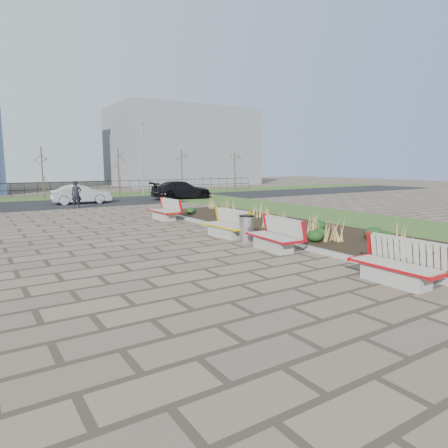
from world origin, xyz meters
TOP-DOWN VIEW (x-y plane):
  - ground at (0.00, 0.00)m, footprint 120.00×120.00m
  - planting_bed at (6.25, 5.00)m, footprint 4.50×18.00m
  - planting_curb at (3.92, 5.00)m, footprint 0.16×18.00m
  - grass_verge_near at (11.00, 5.00)m, footprint 5.00×38.00m
  - grass_verge_far at (0.00, 28.00)m, footprint 80.00×5.00m
  - road at (0.00, 22.00)m, footprint 80.00×7.00m
  - bench_a at (3.00, -1.86)m, footprint 0.91×2.10m
  - bench_b at (3.00, 2.46)m, footprint 1.07×2.17m
  - bench_c at (3.00, 5.27)m, footprint 1.03×2.15m
  - bench_d at (3.00, 10.78)m, footprint 0.96×2.12m
  - litter_bin at (3.21, 4.16)m, footprint 0.54×0.54m
  - pedestrian at (0.65, 18.48)m, footprint 0.64×0.44m
  - car_silver at (1.60, 21.34)m, footprint 4.00×1.60m
  - car_black at (9.10, 20.86)m, footprint 4.95×2.39m
  - tree_c at (0.00, 26.50)m, footprint 1.40×1.40m
  - tree_d at (6.00, 26.50)m, footprint 1.40×1.40m
  - tree_e at (12.00, 26.50)m, footprint 1.40×1.40m
  - tree_f at (18.00, 26.50)m, footprint 1.40×1.40m
  - lamp_east at (8.00, 26.00)m, footprint 0.24×0.60m
  - railing_fence at (0.00, 29.50)m, footprint 44.00×0.10m
  - building_grey at (20.00, 42.00)m, footprint 18.00×12.00m

SIDE VIEW (x-z plane):
  - ground at x=0.00m, z-range 0.00..0.00m
  - road at x=0.00m, z-range 0.00..0.02m
  - grass_verge_near at x=11.00m, z-range 0.00..0.04m
  - grass_verge_far at x=0.00m, z-range 0.00..0.04m
  - planting_bed at x=6.25m, z-range 0.00..0.10m
  - planting_curb at x=3.92m, z-range 0.00..0.15m
  - litter_bin at x=3.21m, z-range 0.00..0.91m
  - bench_a at x=3.00m, z-range 0.00..1.00m
  - bench_b at x=3.00m, z-range 0.00..1.00m
  - bench_c at x=3.00m, z-range 0.00..1.00m
  - bench_d at x=3.00m, z-range 0.00..1.00m
  - railing_fence at x=0.00m, z-range 0.04..1.24m
  - car_silver at x=1.60m, z-range 0.02..1.31m
  - car_black at x=9.10m, z-range 0.02..1.41m
  - pedestrian at x=0.65m, z-range 0.00..1.71m
  - tree_c at x=0.00m, z-range 0.04..4.04m
  - tree_d at x=6.00m, z-range 0.04..4.04m
  - tree_e at x=12.00m, z-range 0.04..4.04m
  - tree_f at x=18.00m, z-range 0.04..4.04m
  - lamp_east at x=8.00m, z-range 0.04..6.04m
  - building_grey at x=20.00m, z-range 0.00..10.00m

